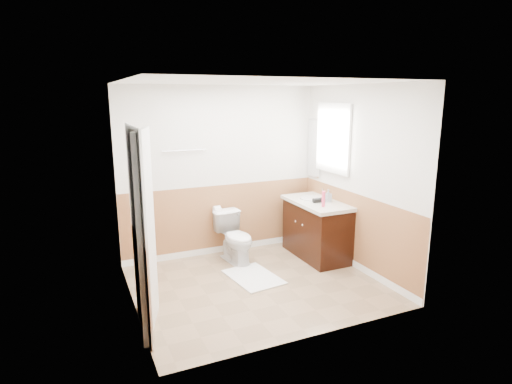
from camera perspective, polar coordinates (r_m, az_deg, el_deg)
name	(u,v)px	position (r m, az deg, el deg)	size (l,w,h in m)	color
floor	(257,285)	(5.48, 0.11, -12.44)	(3.00, 3.00, 0.00)	#8C7051
ceiling	(257,82)	(4.96, 0.13, 14.68)	(3.00, 3.00, 0.00)	white
wall_back	(221,172)	(6.26, -4.76, 2.76)	(3.00, 3.00, 0.00)	silver
wall_front	(314,216)	(3.96, 7.86, -3.27)	(3.00, 3.00, 0.00)	silver
wall_left	(128,201)	(4.68, -16.88, -1.20)	(3.00, 3.00, 0.00)	silver
wall_right	(358,179)	(5.84, 13.68, 1.70)	(3.00, 3.00, 0.00)	silver
wainscot_back	(222,220)	(6.42, -4.60, -3.86)	(3.00, 3.00, 0.00)	#A36C41
wainscot_front	(311,290)	(4.24, 7.45, -13.02)	(3.00, 3.00, 0.00)	#A36C41
wainscot_left	(134,267)	(4.91, -16.17, -9.71)	(2.60, 2.60, 0.00)	#A36C41
wainscot_right	(355,232)	(6.02, 13.21, -5.33)	(2.60, 2.60, 0.00)	#A36C41
toilet	(236,238)	(6.09, -2.78, -6.20)	(0.40, 0.70, 0.72)	white
bath_mat	(253,277)	(5.67, -0.35, -11.44)	(0.55, 0.80, 0.02)	white
vanity_cabinet	(317,231)	(6.32, 8.20, -5.19)	(0.55, 1.10, 0.80)	black
vanity_knob_left	(303,225)	(6.04, 6.33, -4.48)	(0.03, 0.03, 0.03)	silver
vanity_knob_right	(296,221)	(6.21, 5.40, -3.99)	(0.03, 0.03, 0.03)	#BBBAC1
countertop	(317,203)	(6.20, 8.24, -1.46)	(0.60, 1.15, 0.05)	beige
sink_basin	(312,198)	(6.32, 7.61, -0.84)	(0.36, 0.36, 0.02)	silver
faucet	(323,193)	(6.40, 9.00, -0.16)	(0.02, 0.02, 0.14)	#B8B8BF
lotion_bottle	(323,199)	(5.87, 9.12, -0.94)	(0.05, 0.05, 0.22)	#DF395F
soap_dispenser	(328,196)	(6.17, 9.74, -0.48)	(0.08, 0.08, 0.18)	gray
hair_dryer_body	(318,200)	(6.10, 8.33, -1.11)	(0.07, 0.07, 0.14)	black
hair_dryer_handle	(315,202)	(6.10, 8.02, -1.39)	(0.03, 0.03, 0.07)	black
mirror_panel	(314,148)	(6.67, 7.88, 5.91)	(0.02, 0.35, 0.90)	silver
window_frame	(333,138)	(6.22, 10.39, 7.18)	(0.04, 0.80, 1.00)	white
window_glass	(334,138)	(6.23, 10.51, 7.18)	(0.01, 0.70, 0.90)	white
door	(147,233)	(4.33, -14.58, -5.37)	(0.05, 0.80, 2.04)	white
door_frame	(139,233)	(4.31, -15.58, -5.34)	(0.02, 0.92, 2.10)	white
door_knob	(147,229)	(4.67, -14.50, -4.92)	(0.06, 0.06, 0.06)	silver
towel_bar	(185,150)	(6.00, -9.64, 5.57)	(0.02, 0.02, 0.62)	silver
tp_holder_bar	(217,209)	(6.28, -5.31, -2.36)	(0.02, 0.02, 0.14)	silver
tp_roll	(217,209)	(6.28, -5.31, -2.36)	(0.11, 0.11, 0.10)	white
tp_sheet	(217,217)	(6.31, -5.29, -3.32)	(0.10, 0.01, 0.16)	white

